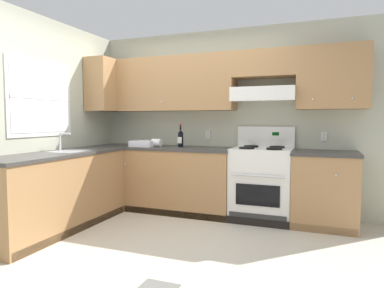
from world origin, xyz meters
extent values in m
plane|color=beige|center=(0.00, 0.00, 0.00)|extent=(7.04, 7.04, 0.00)
cube|color=#B7BAA3|center=(0.46, 1.62, 1.27)|extent=(4.68, 0.12, 2.55)
cube|color=#A87A4C|center=(-0.48, 1.38, 1.80)|extent=(2.00, 0.34, 0.76)
cube|color=#A87A4C|center=(1.74, 1.38, 1.80)|extent=(0.83, 0.34, 0.76)
cube|color=#A87A4C|center=(0.92, 1.38, 2.01)|extent=(0.80, 0.34, 0.34)
cube|color=white|center=(0.92, 1.34, 1.62)|extent=(0.80, 0.46, 0.17)
cube|color=white|center=(0.92, 1.12, 1.54)|extent=(0.80, 0.03, 0.04)
sphere|color=silver|center=(-0.48, 1.20, 1.54)|extent=(0.02, 0.02, 0.02)
sphere|color=silver|center=(1.52, 1.20, 1.54)|extent=(0.02, 0.02, 0.02)
sphere|color=silver|center=(1.95, 1.20, 1.54)|extent=(0.02, 0.02, 0.02)
cube|color=silver|center=(0.09, 1.55, 1.08)|extent=(0.08, 0.01, 0.12)
cube|color=silver|center=(0.09, 1.54, 1.10)|extent=(0.03, 0.00, 0.03)
cube|color=silver|center=(0.09, 1.54, 1.06)|extent=(0.03, 0.00, 0.03)
cube|color=silver|center=(1.66, 1.55, 1.08)|extent=(0.08, 0.01, 0.12)
cube|color=silver|center=(1.66, 1.54, 1.10)|extent=(0.03, 0.00, 0.03)
cube|color=silver|center=(1.66, 1.54, 1.06)|extent=(0.03, 0.00, 0.03)
cube|color=#B7BAA3|center=(-1.62, 0.10, 1.27)|extent=(0.12, 4.00, 2.55)
cube|color=white|center=(-1.57, 0.10, 1.55)|extent=(0.04, 1.00, 0.92)
cube|color=white|center=(-1.55, 0.10, 1.55)|extent=(0.01, 0.90, 0.82)
cube|color=white|center=(-1.54, 0.10, 1.55)|extent=(0.01, 0.90, 0.02)
cube|color=#A87A4C|center=(-1.38, 1.20, 1.80)|extent=(0.34, 0.64, 0.76)
cube|color=#A87A4C|center=(-0.50, 1.25, 0.44)|extent=(2.07, 0.61, 0.87)
cube|color=#3D3A38|center=(-0.50, 1.25, 0.89)|extent=(2.09, 0.63, 0.04)
cube|color=#A87A4C|center=(1.68, 1.25, 0.44)|extent=(0.74, 0.61, 0.87)
cube|color=#3D3A38|center=(1.68, 1.25, 0.89)|extent=(0.77, 0.63, 0.04)
cube|color=black|center=(0.26, 0.97, 0.04)|extent=(3.54, 0.06, 0.09)
sphere|color=silver|center=(-0.91, 0.93, 0.68)|extent=(0.03, 0.03, 0.03)
sphere|color=silver|center=(1.79, 0.93, 0.68)|extent=(0.03, 0.03, 0.03)
cube|color=#A87A4C|center=(-1.25, 0.00, 0.44)|extent=(0.61, 1.89, 0.87)
cube|color=#3D3A38|center=(-1.25, 0.00, 0.89)|extent=(0.63, 1.91, 0.04)
cube|color=black|center=(-0.97, 0.00, 0.04)|extent=(0.06, 1.85, 0.09)
cube|color=#999B9E|center=(-1.25, 0.23, 0.91)|extent=(0.40, 0.48, 0.01)
cube|color=#28282B|center=(-1.25, 0.23, 0.84)|extent=(0.34, 0.42, 0.14)
cylinder|color=silver|center=(-1.41, 0.23, 1.02)|extent=(0.03, 0.03, 0.22)
cylinder|color=silver|center=(-1.33, 0.23, 1.12)|extent=(0.16, 0.02, 0.02)
cube|color=white|center=(0.92, 1.25, 0.46)|extent=(0.76, 0.58, 0.91)
cube|color=black|center=(0.92, 0.95, 0.38)|extent=(0.53, 0.01, 0.26)
cylinder|color=silver|center=(0.92, 0.93, 0.62)|extent=(0.65, 0.02, 0.02)
cube|color=#333333|center=(0.92, 0.96, 0.10)|extent=(0.70, 0.01, 0.11)
cube|color=white|center=(0.92, 1.25, 0.92)|extent=(0.76, 0.58, 0.02)
cube|color=white|center=(0.92, 1.52, 1.05)|extent=(0.76, 0.04, 0.29)
cube|color=#053F0C|center=(1.06, 1.50, 1.10)|extent=(0.09, 0.01, 0.04)
cylinder|color=black|center=(0.75, 1.11, 0.94)|extent=(0.19, 0.19, 0.02)
cylinder|color=black|center=(0.75, 1.11, 0.93)|extent=(0.07, 0.07, 0.01)
cylinder|color=black|center=(1.09, 1.11, 0.94)|extent=(0.19, 0.19, 0.02)
cylinder|color=black|center=(1.09, 1.11, 0.93)|extent=(0.07, 0.07, 0.01)
cylinder|color=black|center=(0.75, 1.39, 0.94)|extent=(0.19, 0.19, 0.02)
cylinder|color=black|center=(0.75, 1.39, 0.93)|extent=(0.07, 0.07, 0.01)
cylinder|color=black|center=(1.09, 1.39, 0.94)|extent=(0.19, 0.19, 0.02)
cylinder|color=black|center=(1.09, 1.39, 0.93)|extent=(0.07, 0.07, 0.01)
cylinder|color=white|center=(0.71, 1.50, 1.03)|extent=(0.04, 0.02, 0.04)
cylinder|color=white|center=(0.85, 1.50, 1.03)|extent=(0.04, 0.02, 0.04)
cylinder|color=white|center=(0.99, 1.50, 1.03)|extent=(0.04, 0.02, 0.04)
cylinder|color=white|center=(1.14, 1.50, 1.03)|extent=(0.04, 0.02, 0.04)
cylinder|color=black|center=(-0.23, 1.30, 1.01)|extent=(0.08, 0.08, 0.20)
cone|color=black|center=(-0.23, 1.30, 1.13)|extent=(0.08, 0.08, 0.04)
cylinder|color=black|center=(-0.23, 1.30, 1.19)|extent=(0.03, 0.03, 0.08)
cylinder|color=maroon|center=(-0.23, 1.30, 1.22)|extent=(0.03, 0.03, 0.02)
cube|color=silver|center=(-0.23, 1.26, 1.01)|extent=(0.07, 0.00, 0.09)
cube|color=silver|center=(-0.75, 1.17, 0.92)|extent=(0.27, 0.22, 0.02)
cube|color=silver|center=(-0.75, 1.04, 0.95)|extent=(0.34, 0.01, 0.08)
cube|color=silver|center=(-0.75, 1.30, 0.95)|extent=(0.34, 0.01, 0.08)
cube|color=silver|center=(-0.91, 1.17, 0.95)|extent=(0.01, 0.25, 0.08)
cube|color=silver|center=(-0.59, 1.17, 0.95)|extent=(0.01, 0.25, 0.08)
cylinder|color=white|center=(-0.55, 1.19, 0.97)|extent=(0.13, 0.11, 0.11)
cylinder|color=#9E7A51|center=(-0.62, 1.19, 0.97)|extent=(0.01, 0.04, 0.04)
camera|label=1|loc=(1.65, -3.13, 1.29)|focal=31.97mm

